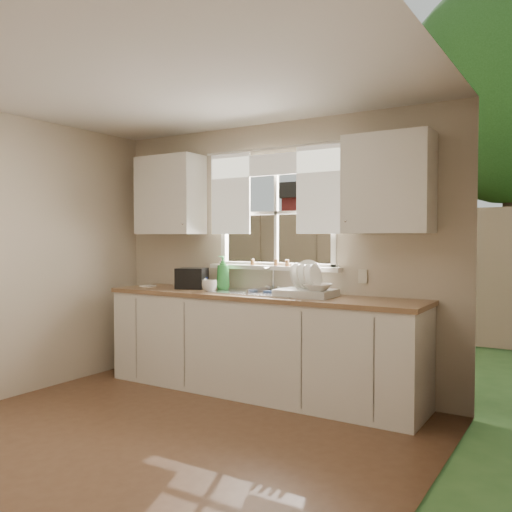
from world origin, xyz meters
The scene contains 21 objects.
ground centered at (0.00, 0.00, 0.00)m, with size 4.00×4.00×0.00m, color brown.
room_walls centered at (0.00, -0.07, 1.24)m, with size 3.62×4.02×2.50m.
ceiling centered at (0.00, 0.00, 2.50)m, with size 3.60×4.00×0.02m, color silver.
window centered at (0.00, 2.00, 1.49)m, with size 1.38×0.16×1.06m.
curtains centered at (0.00, 1.95, 1.93)m, with size 1.50×0.03×0.81m.
base_cabinets centered at (0.00, 1.68, 0.43)m, with size 3.00×0.62×0.87m, color white.
countertop centered at (0.00, 1.68, 0.89)m, with size 3.04×0.65×0.04m, color olive.
upper_cabinet_left centered at (-1.15, 1.82, 1.85)m, with size 0.70×0.33×0.80m, color white.
upper_cabinet_right centered at (1.15, 1.82, 1.85)m, with size 0.70×0.33×0.80m, color white.
wall_outlet centered at (0.88, 1.99, 1.08)m, with size 0.08×0.01×0.12m, color beige.
sill_jars centered at (-0.01, 1.94, 1.18)m, with size 0.42×0.04×0.06m.
backyard centered at (0.58, 8.42, 3.46)m, with size 20.00×10.00×6.13m.
sink centered at (0.00, 1.71, 0.84)m, with size 0.88×0.52×0.40m.
dish_rack centered at (0.49, 1.68, 0.98)m, with size 0.49×0.38×0.31m.
bowl centered at (0.62, 1.63, 1.00)m, with size 0.23×0.23×0.06m, color white.
soap_bottle_a centered at (-0.46, 1.79, 1.08)m, with size 0.13×0.13×0.33m, color green.
soap_bottle_b centered at (-0.72, 1.82, 0.99)m, with size 0.08×0.08×0.17m, color #303DB4.
soap_bottle_c centered at (-0.69, 1.77, 0.98)m, with size 0.12×0.12×0.15m, color beige.
saucer centered at (-1.33, 1.68, 0.92)m, with size 0.19×0.19×0.01m, color white.
cup centered at (-0.46, 1.57, 0.97)m, with size 0.14×0.14×0.11m, color beige.
black_appliance centered at (-0.80, 1.74, 1.01)m, with size 0.28×0.24×0.20m, color black.
Camera 1 is at (2.54, -2.48, 1.42)m, focal length 38.00 mm.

